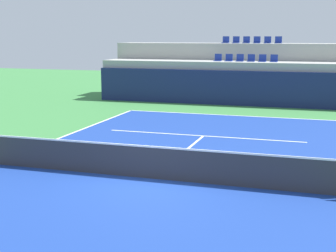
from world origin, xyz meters
TOP-DOWN VIEW (x-y plane):
  - ground_plane at (0.00, 0.00)m, footprint 80.00×80.00m
  - court_surface at (0.00, 0.00)m, footprint 11.00×24.00m
  - baseline_far at (0.00, 11.95)m, footprint 11.00×0.10m
  - service_line_far at (0.00, 6.40)m, footprint 8.26×0.10m
  - centre_service_line at (0.00, 3.20)m, footprint 0.10×6.40m
  - back_wall at (0.00, 15.76)m, footprint 17.91×0.30m
  - stands_tier_lower at (0.00, 17.11)m, footprint 17.91×2.40m
  - stands_tier_upper at (0.00, 19.51)m, footprint 17.91×2.40m
  - seating_row_lower at (0.00, 17.21)m, footprint 3.86×0.44m
  - seating_row_upper at (0.00, 19.61)m, footprint 3.86×0.44m
  - tennis_net at (0.00, 0.00)m, footprint 11.08×0.08m

SIDE VIEW (x-z plane):
  - ground_plane at x=0.00m, z-range 0.00..0.00m
  - court_surface at x=0.00m, z-range 0.00..0.01m
  - baseline_far at x=0.00m, z-range 0.01..0.01m
  - service_line_far at x=0.00m, z-range 0.01..0.01m
  - centre_service_line at x=0.00m, z-range 0.01..0.01m
  - tennis_net at x=0.00m, z-range -0.03..1.04m
  - back_wall at x=0.00m, z-range 0.00..2.06m
  - stands_tier_lower at x=0.00m, z-range 0.00..2.53m
  - stands_tier_upper at x=0.00m, z-range 0.00..3.60m
  - seating_row_lower at x=0.00m, z-range 2.44..2.88m
  - seating_row_upper at x=0.00m, z-range 3.50..3.94m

